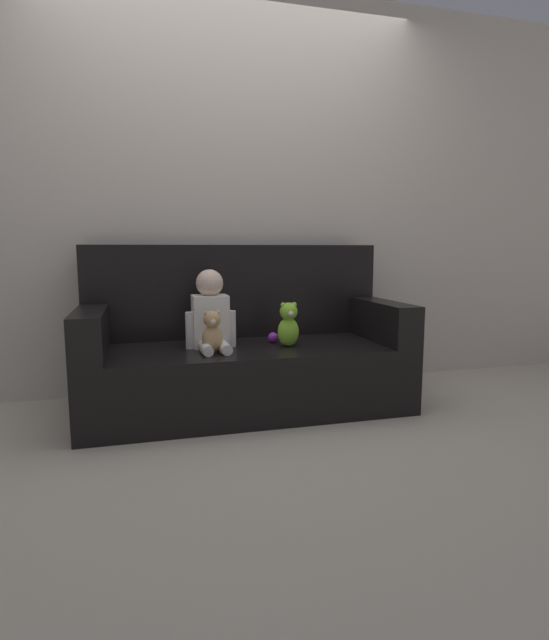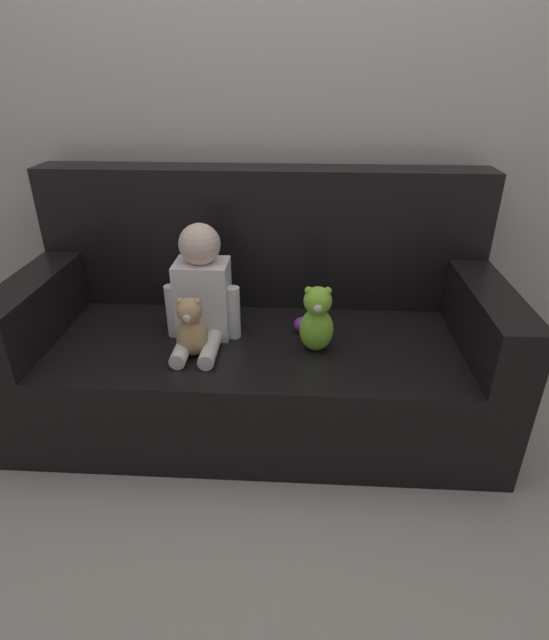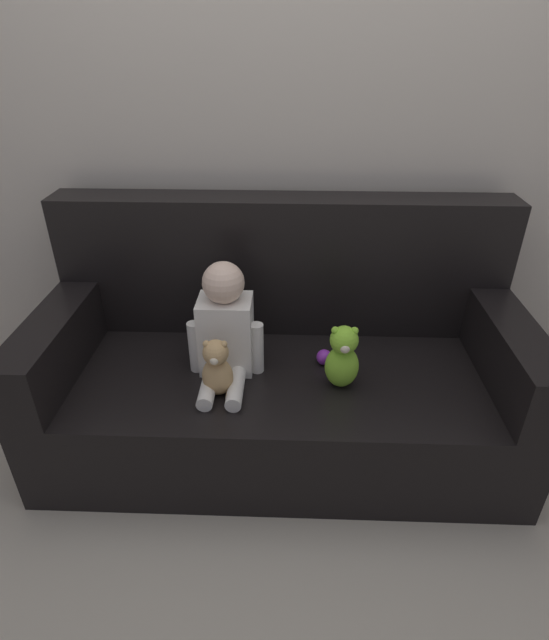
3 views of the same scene
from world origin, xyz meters
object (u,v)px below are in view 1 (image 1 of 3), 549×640
at_px(teddy_bear_brown, 212,333).
at_px(plush_toy_side, 288,325).
at_px(person_baby, 211,315).
at_px(couch, 243,351).
at_px(toy_ball, 273,337).

xyz_separation_m(teddy_bear_brown, plush_toy_side, (0.45, 0.07, 0.02)).
distance_m(person_baby, plush_toy_side, 0.45).
bearing_deg(plush_toy_side, teddy_bear_brown, -171.62).
xyz_separation_m(couch, teddy_bear_brown, (-0.22, -0.26, 0.16)).
bearing_deg(teddy_bear_brown, plush_toy_side, 8.38).
relative_size(plush_toy_side, toy_ball, 4.13).
distance_m(couch, person_baby, 0.33).
height_order(teddy_bear_brown, plush_toy_side, plush_toy_side).
xyz_separation_m(person_baby, teddy_bear_brown, (-0.01, -0.16, -0.08)).
xyz_separation_m(couch, toy_ball, (0.17, -0.05, 0.09)).
bearing_deg(toy_ball, couch, 163.12).
relative_size(teddy_bear_brown, toy_ball, 3.71).
height_order(person_baby, teddy_bear_brown, person_baby).
xyz_separation_m(person_baby, toy_ball, (0.38, 0.05, -0.16)).
xyz_separation_m(person_baby, plush_toy_side, (0.43, -0.09, -0.06)).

